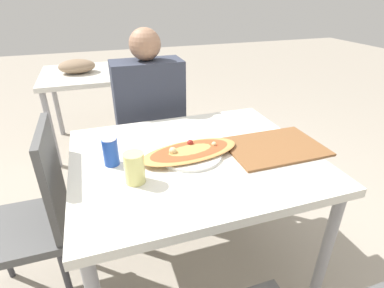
% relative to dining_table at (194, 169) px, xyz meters
% --- Properties ---
extents(ground_plane, '(14.00, 14.00, 0.00)m').
position_rel_dining_table_xyz_m(ground_plane, '(0.00, 0.00, -0.66)').
color(ground_plane, '#9E9384').
extents(dining_table, '(1.11, 0.93, 0.74)m').
position_rel_dining_table_xyz_m(dining_table, '(0.00, 0.00, 0.00)').
color(dining_table, silver).
rests_on(dining_table, ground_plane).
extents(chair_far_seated, '(0.40, 0.40, 0.93)m').
position_rel_dining_table_xyz_m(chair_far_seated, '(-0.07, 0.80, -0.15)').
color(chair_far_seated, '#4C4C4C').
rests_on(chair_far_seated, ground_plane).
extents(chair_side_left, '(0.40, 0.40, 0.93)m').
position_rel_dining_table_xyz_m(chair_side_left, '(-0.74, 0.09, -0.15)').
color(chair_side_left, '#4C4C4C').
rests_on(chair_side_left, ground_plane).
extents(person_seated, '(0.44, 0.25, 1.23)m').
position_rel_dining_table_xyz_m(person_seated, '(-0.07, 0.68, 0.05)').
color(person_seated, '#2D2D38').
rests_on(person_seated, ground_plane).
extents(pizza_main, '(0.49, 0.29, 0.06)m').
position_rel_dining_table_xyz_m(pizza_main, '(-0.02, 0.00, 0.09)').
color(pizza_main, white).
rests_on(pizza_main, dining_table).
extents(soda_can, '(0.07, 0.07, 0.12)m').
position_rel_dining_table_xyz_m(soda_can, '(-0.37, 0.04, 0.14)').
color(soda_can, '#1E47B2').
rests_on(soda_can, dining_table).
extents(drink_glass, '(0.08, 0.08, 0.13)m').
position_rel_dining_table_xyz_m(drink_glass, '(-0.29, -0.13, 0.14)').
color(drink_glass, '#E0DB7F').
rests_on(drink_glass, dining_table).
extents(serving_tray, '(0.46, 0.32, 0.01)m').
position_rel_dining_table_xyz_m(serving_tray, '(0.39, -0.06, 0.08)').
color(serving_tray, brown).
rests_on(serving_tray, dining_table).
extents(background_table, '(1.10, 0.80, 0.86)m').
position_rel_dining_table_xyz_m(background_table, '(-0.34, 1.77, 0.02)').
color(background_table, silver).
rests_on(background_table, ground_plane).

